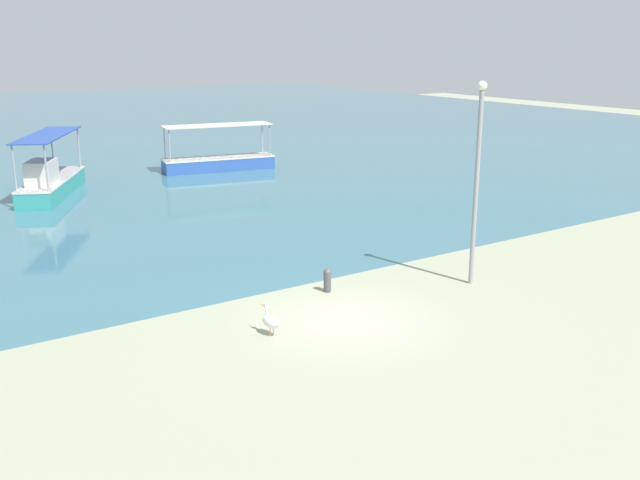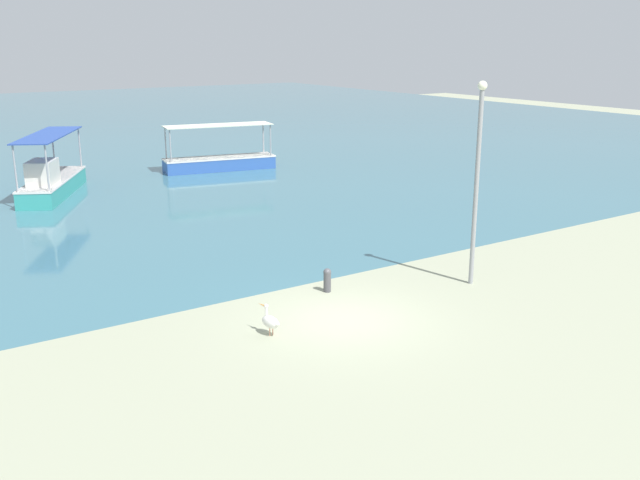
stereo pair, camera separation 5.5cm
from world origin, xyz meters
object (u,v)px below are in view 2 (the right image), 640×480
object	(u,v)px
pelican	(270,321)
lamp_post	(477,174)
mooring_bollard	(327,279)
fishing_boat_near_left	(219,161)
fishing_boat_center	(51,181)

from	to	relation	value
pelican	lamp_post	size ratio (longest dim) A/B	0.13
lamp_post	mooring_bollard	xyz separation A→B (m)	(-4.11, 1.82, -3.03)
fishing_boat_near_left	mooring_bollard	bearing A→B (deg)	-107.30
lamp_post	mooring_bollard	size ratio (longest dim) A/B	8.43
pelican	fishing_boat_near_left	bearing A→B (deg)	67.18
fishing_boat_near_left	mooring_bollard	distance (m)	21.31
fishing_boat_near_left	mooring_bollard	xyz separation A→B (m)	(-6.34, -20.35, -0.16)
pelican	mooring_bollard	xyz separation A→B (m)	(3.02, 1.87, 0.01)
fishing_boat_center	lamp_post	distance (m)	21.71
fishing_boat_center	lamp_post	bearing A→B (deg)	-69.47
fishing_boat_near_left	fishing_boat_center	distance (m)	9.99
pelican	mooring_bollard	distance (m)	3.55
fishing_boat_center	pelican	world-z (taller)	fishing_boat_center
pelican	mooring_bollard	world-z (taller)	pelican
lamp_post	mooring_bollard	world-z (taller)	lamp_post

